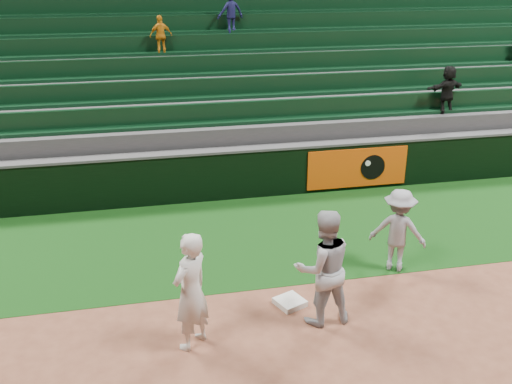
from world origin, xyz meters
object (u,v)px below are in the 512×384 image
(first_base, at_px, (290,302))
(baserunner, at_px, (323,268))
(base_coach, at_px, (398,230))
(first_baseman, at_px, (191,291))

(first_base, height_order, baserunner, baserunner)
(base_coach, bearing_deg, first_base, 49.21)
(first_base, relative_size, first_baseman, 0.23)
(first_base, xyz_separation_m, baserunner, (0.38, -0.53, 0.92))
(baserunner, bearing_deg, base_coach, -148.67)
(first_baseman, bearing_deg, base_coach, 156.89)
(base_coach, bearing_deg, first_baseman, 51.13)
(first_base, distance_m, first_baseman, 2.08)
(baserunner, distance_m, base_coach, 2.29)
(first_baseman, relative_size, base_coach, 1.17)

